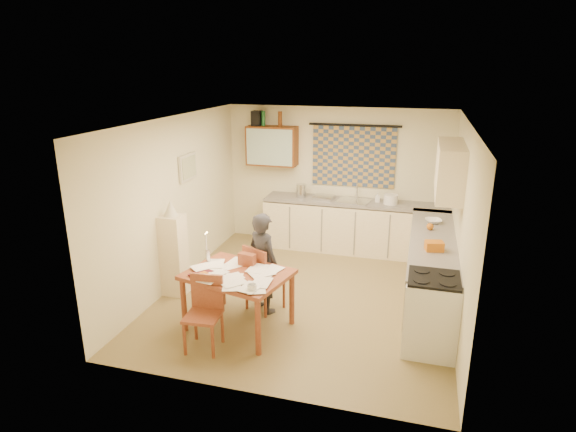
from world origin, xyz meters
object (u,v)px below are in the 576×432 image
(dining_table, at_px, (239,300))
(shelf_stand, at_px, (174,255))
(stove, at_px, (431,314))
(chair_far, at_px, (264,289))
(counter_right, at_px, (430,271))
(person, at_px, (263,263))
(counter_back, at_px, (357,227))

(dining_table, xyz_separation_m, shelf_stand, (-1.23, 0.64, 0.21))
(stove, relative_size, chair_far, 1.00)
(counter_right, relative_size, person, 2.14)
(dining_table, relative_size, chair_far, 1.50)
(dining_table, height_order, chair_far, chair_far)
(dining_table, bearing_deg, stove, 16.44)
(stove, relative_size, dining_table, 0.67)
(counter_right, bearing_deg, counter_back, 127.78)
(dining_table, relative_size, person, 1.01)
(counter_back, xyz_separation_m, stove, (1.25, -2.90, 0.01))
(shelf_stand, bearing_deg, dining_table, -27.60)
(dining_table, distance_m, shelf_stand, 1.40)
(person, bearing_deg, counter_back, -78.88)
(dining_table, xyz_separation_m, chair_far, (0.16, 0.54, -0.09))
(person, bearing_deg, stove, -159.42)
(counter_right, xyz_separation_m, person, (-2.15, -0.89, 0.24))
(chair_far, height_order, shelf_stand, shelf_stand)
(dining_table, bearing_deg, counter_right, 44.84)
(counter_right, xyz_separation_m, stove, (0.00, -1.29, 0.01))
(counter_right, xyz_separation_m, chair_far, (-2.15, -0.87, -0.16))
(counter_back, relative_size, person, 2.40)
(chair_far, xyz_separation_m, shelf_stand, (-1.39, 0.10, 0.31))
(counter_right, bearing_deg, person, -157.43)
(stove, relative_size, person, 0.67)
(stove, height_order, chair_far, chair_far)
(counter_back, relative_size, chair_far, 3.56)
(chair_far, height_order, person, person)
(counter_back, distance_m, counter_right, 2.03)
(counter_back, height_order, person, person)
(shelf_stand, bearing_deg, chair_far, -4.06)
(person, relative_size, shelf_stand, 1.16)
(dining_table, xyz_separation_m, person, (0.16, 0.52, 0.31))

